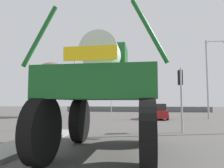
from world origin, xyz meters
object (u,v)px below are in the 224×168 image
(traffic_signal_near_right, at_px, (181,85))
(sedan_ahead, at_px, (157,112))
(traffic_signal_near_left, at_px, (52,82))
(streetlight_far_right, at_px, (209,74))
(streetlight_far_left, at_px, (76,78))
(oversize_sprayer, at_px, (105,91))
(bare_tree_left, at_px, (51,76))
(traffic_signal_far_left, at_px, (111,96))

(traffic_signal_near_right, bearing_deg, sedan_ahead, 94.62)
(traffic_signal_near_left, bearing_deg, streetlight_far_right, 40.30)
(traffic_signal_near_left, bearing_deg, streetlight_far_left, 102.16)
(traffic_signal_near_right, relative_size, streetlight_far_right, 0.44)
(oversize_sprayer, relative_size, bare_tree_left, 0.87)
(sedan_ahead, xyz_separation_m, traffic_signal_far_left, (-5.81, 8.83, 1.80))
(traffic_signal_far_left, xyz_separation_m, bare_tree_left, (-5.75, -7.82, 2.04))
(streetlight_far_right, distance_m, bare_tree_left, 16.95)
(oversize_sprayer, distance_m, traffic_signal_far_left, 23.70)
(bare_tree_left, bearing_deg, sedan_ahead, -4.98)
(oversize_sprayer, bearing_deg, sedan_ahead, -9.64)
(streetlight_far_left, xyz_separation_m, bare_tree_left, (-1.60, -3.94, -0.29))
(oversize_sprayer, xyz_separation_m, traffic_signal_far_left, (-3.15, 23.49, 0.47))
(oversize_sprayer, xyz_separation_m, bare_tree_left, (-8.90, 15.67, 2.50))
(oversize_sprayer, bearing_deg, traffic_signal_near_right, -32.05)
(sedan_ahead, distance_m, streetlight_far_left, 11.86)
(traffic_signal_near_left, relative_size, streetlight_far_right, 0.49)
(oversize_sprayer, xyz_separation_m, traffic_signal_near_right, (3.42, 5.32, 0.57))
(traffic_signal_far_left, distance_m, streetlight_far_right, 13.77)
(sedan_ahead, bearing_deg, traffic_signal_near_left, 141.39)
(sedan_ahead, distance_m, traffic_signal_far_left, 10.72)
(traffic_signal_far_left, relative_size, streetlight_far_left, 0.39)
(traffic_signal_near_right, xyz_separation_m, bare_tree_left, (-12.32, 10.34, 1.93))
(streetlight_far_right, bearing_deg, streetlight_far_left, 165.82)
(sedan_ahead, bearing_deg, traffic_signal_far_left, 31.13)
(sedan_ahead, bearing_deg, streetlight_far_left, 61.36)
(traffic_signal_far_left, height_order, streetlight_far_right, streetlight_far_right)
(streetlight_far_left, bearing_deg, streetlight_far_right, -14.18)
(traffic_signal_far_left, bearing_deg, bare_tree_left, -126.33)
(traffic_signal_near_left, relative_size, traffic_signal_far_left, 1.15)
(traffic_signal_far_left, xyz_separation_m, streetlight_far_left, (-4.15, -3.88, 2.33))
(oversize_sprayer, height_order, traffic_signal_far_left, oversize_sprayer)
(sedan_ahead, distance_m, streetlight_far_right, 6.69)
(traffic_signal_near_right, bearing_deg, oversize_sprayer, -122.72)
(sedan_ahead, relative_size, bare_tree_left, 0.68)
(sedan_ahead, xyz_separation_m, streetlight_far_right, (5.39, 1.07, 3.82))
(traffic_signal_far_left, bearing_deg, streetlight_far_left, -136.91)
(bare_tree_left, bearing_deg, streetlight_far_left, 67.87)
(traffic_signal_near_left, relative_size, traffic_signal_near_right, 1.11)
(traffic_signal_far_left, relative_size, streetlight_far_right, 0.43)
(traffic_signal_near_right, xyz_separation_m, streetlight_far_left, (-10.71, 14.28, 2.23))
(streetlight_far_right, relative_size, bare_tree_left, 1.31)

